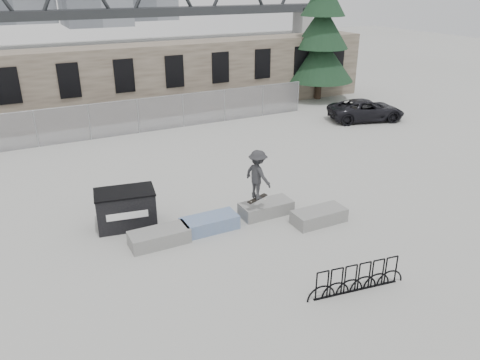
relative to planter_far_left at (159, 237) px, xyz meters
name	(u,v)px	position (x,y,z in m)	size (l,w,h in m)	color
ground	(235,225)	(2.86, 0.04, -0.27)	(120.00, 120.00, 0.00)	#AAAAA5
stone_wall	(120,83)	(2.86, 16.28, 1.98)	(36.00, 2.58, 4.50)	#65584B
chainlink_fence	(138,116)	(2.86, 12.54, 0.76)	(22.06, 0.06, 2.02)	gray
planter_far_left	(159,237)	(0.00, 0.00, 0.00)	(2.00, 0.90, 0.50)	gray
planter_center_left	(210,223)	(1.91, 0.12, 0.00)	(2.00, 0.90, 0.50)	#3A64AF
planter_center_right	(266,208)	(4.29, 0.24, 0.00)	(2.00, 0.90, 0.50)	gray
planter_offset	(319,216)	(5.71, -1.20, 0.00)	(2.00, 0.90, 0.50)	gray
dumpster	(126,208)	(-0.64, 1.76, 0.42)	(2.27, 1.60, 1.38)	black
bike_rack	(357,278)	(4.21, -5.08, 0.16)	(3.12, 0.48, 0.90)	black
spruce_tree	(322,33)	(17.19, 14.88, 4.46)	(4.97, 4.97, 11.50)	#38281E
truss_bridge	(123,12)	(12.86, 55.04, 3.86)	(70.00, 3.00, 9.80)	#2D3033
suv	(366,110)	(16.44, 8.65, 0.39)	(2.20, 4.77, 1.32)	black
skateboarder	(258,175)	(3.74, -0.05, 1.57)	(0.95, 1.31, 1.94)	#2C2D2F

